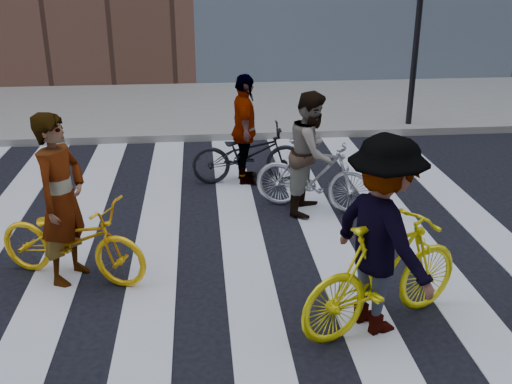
{
  "coord_description": "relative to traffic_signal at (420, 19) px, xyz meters",
  "views": [
    {
      "loc": [
        0.06,
        -6.39,
        3.47
      ],
      "look_at": [
        0.7,
        0.3,
        0.78
      ],
      "focal_mm": 42.0,
      "sensor_mm": 36.0,
      "label": 1
    }
  ],
  "objects": [
    {
      "name": "ground",
      "position": [
        -4.4,
        -5.32,
        -2.28
      ],
      "size": [
        100.0,
        100.0,
        0.0
      ],
      "primitive_type": "plane",
      "color": "black",
      "rests_on": "ground"
    },
    {
      "name": "sidewalk_far",
      "position": [
        -4.4,
        2.18,
        -2.2
      ],
      "size": [
        100.0,
        5.0,
        0.15
      ],
      "primitive_type": "cube",
      "color": "gray",
      "rests_on": "ground"
    },
    {
      "name": "zebra_crosswalk",
      "position": [
        -4.4,
        -5.32,
        -2.27
      ],
      "size": [
        8.25,
        10.0,
        0.01
      ],
      "color": "silver",
      "rests_on": "ground"
    },
    {
      "name": "traffic_signal",
      "position": [
        0.0,
        0.0,
        0.0
      ],
      "size": [
        0.22,
        0.42,
        3.33
      ],
      "color": "black",
      "rests_on": "ground"
    },
    {
      "name": "bike_yellow_left",
      "position": [
        -5.83,
        -5.51,
        -1.8
      ],
      "size": [
        1.94,
        1.3,
        0.96
      ],
      "primitive_type": "imported",
      "rotation": [
        0.0,
        0.0,
        1.17
      ],
      "color": "yellow",
      "rests_on": "ground"
    },
    {
      "name": "bike_silver_mid",
      "position": [
        -2.75,
        -3.85,
        -1.76
      ],
      "size": [
        1.78,
        1.15,
        1.04
      ],
      "primitive_type": "imported",
      "rotation": [
        0.0,
        0.0,
        1.15
      ],
      "color": "#A2A5AC",
      "rests_on": "ground"
    },
    {
      "name": "bike_yellow_right",
      "position": [
        -2.62,
        -6.77,
        -1.7
      ],
      "size": [
        1.97,
        1.28,
        1.15
      ],
      "primitive_type": "imported",
      "rotation": [
        0.0,
        0.0,
        1.99
      ],
      "color": "yellow",
      "rests_on": "ground"
    },
    {
      "name": "bike_dark_rear",
      "position": [
        -3.6,
        -2.63,
        -1.81
      ],
      "size": [
        1.81,
        0.63,
        0.95
      ],
      "primitive_type": "imported",
      "rotation": [
        0.0,
        0.0,
        1.57
      ],
      "color": "black",
      "rests_on": "ground"
    },
    {
      "name": "rider_left",
      "position": [
        -5.88,
        -5.51,
        -1.31
      ],
      "size": [
        0.7,
        0.83,
        1.94
      ],
      "primitive_type": "imported",
      "rotation": [
        0.0,
        0.0,
        1.17
      ],
      "color": "slate",
      "rests_on": "ground"
    },
    {
      "name": "rider_mid",
      "position": [
        -2.8,
        -3.85,
        -1.41
      ],
      "size": [
        0.95,
        1.04,
        1.74
      ],
      "primitive_type": "imported",
      "rotation": [
        0.0,
        0.0,
        1.15
      ],
      "color": "slate",
      "rests_on": "ground"
    },
    {
      "name": "rider_right",
      "position": [
        -2.67,
        -6.77,
        -1.29
      ],
      "size": [
        1.19,
        1.47,
        1.98
      ],
      "primitive_type": "imported",
      "rotation": [
        0.0,
        0.0,
        1.99
      ],
      "color": "slate",
      "rests_on": "ground"
    },
    {
      "name": "rider_rear",
      "position": [
        -3.65,
        -2.63,
        -1.4
      ],
      "size": [
        0.43,
        1.03,
        1.76
      ],
      "primitive_type": "imported",
      "rotation": [
        0.0,
        0.0,
        1.57
      ],
      "color": "slate",
      "rests_on": "ground"
    }
  ]
}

